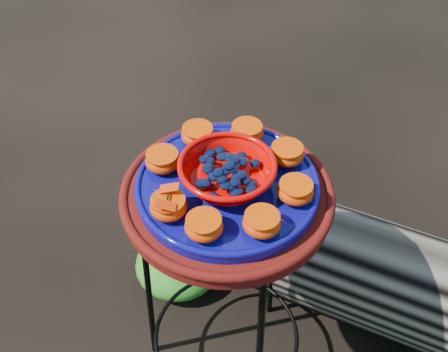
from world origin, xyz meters
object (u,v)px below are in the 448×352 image
Objects in this scene: red_bowl at (227,173)px; driftwood_log at (427,293)px; cobalt_plate at (227,187)px; plant_stand at (227,295)px; terracotta_saucer at (227,197)px.

driftwood_log is (0.38, 0.47, -0.62)m from red_bowl.
plant_stand is at bearing 0.00° from cobalt_plate.
terracotta_saucer is 2.33× the size of red_bowl.
red_bowl is 0.11× the size of driftwood_log.
driftwood_log is at bearing 51.20° from red_bowl.
driftwood_log is (0.38, 0.47, -0.18)m from plant_stand.
red_bowl is (0.00, 0.00, 0.44)m from plant_stand.
plant_stand is 0.44m from red_bowl.
terracotta_saucer is at bearing -128.80° from driftwood_log.
terracotta_saucer is 1.17× the size of cobalt_plate.
cobalt_plate is at bearing 0.00° from terracotta_saucer.
driftwood_log is at bearing 51.20° from plant_stand.
red_bowl is 0.87m from driftwood_log.
terracotta_saucer is 0.03m from cobalt_plate.
cobalt_plate is at bearing 0.00° from plant_stand.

